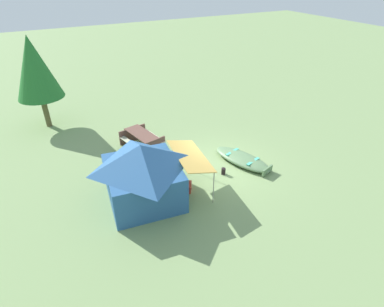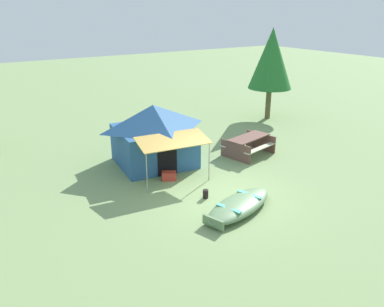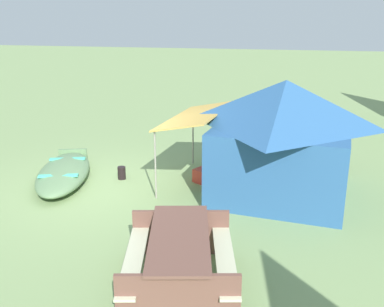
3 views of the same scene
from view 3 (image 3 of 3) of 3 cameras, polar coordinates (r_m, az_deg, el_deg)
name	(u,v)px [view 3 (image 3 of 3)]	position (r m, az deg, el deg)	size (l,w,h in m)	color
ground_plane	(109,189)	(9.97, -10.54, -4.43)	(80.00, 80.00, 0.00)	#7B975E
beached_rowboat	(64,172)	(10.63, -16.08, -2.33)	(3.12, 1.95, 0.37)	#5E7F55
canvas_cabin_tent	(283,136)	(9.42, 11.51, 2.21)	(3.34, 4.17, 2.41)	#2A588C
picnic_table	(180,254)	(6.31, -1.60, -12.76)	(2.26, 1.91, 0.79)	brown
cooler_box	(205,174)	(10.20, 1.65, -2.69)	(0.52, 0.31, 0.31)	#BB3629
fuel_can	(122,173)	(10.44, -8.98, -2.47)	(0.18, 0.18, 0.29)	black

